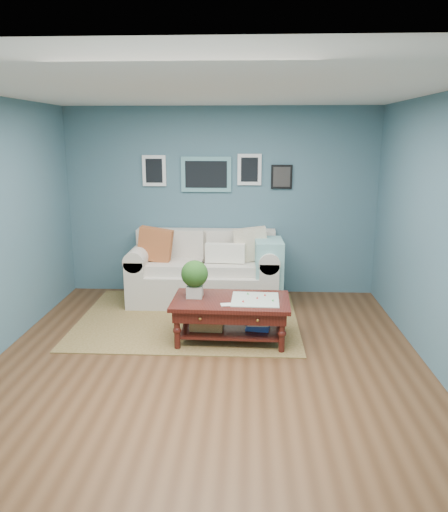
{
  "coord_description": "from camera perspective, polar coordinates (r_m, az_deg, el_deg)",
  "views": [
    {
      "loc": [
        0.4,
        -4.73,
        2.29
      ],
      "look_at": [
        0.12,
        1.0,
        0.9
      ],
      "focal_mm": 35.0,
      "sensor_mm": 36.0,
      "label": 1
    }
  ],
  "objects": [
    {
      "name": "area_rug",
      "position": [
        6.46,
        -4.06,
        -7.16
      ],
      "size": [
        2.76,
        2.21,
        0.01
      ],
      "primitive_type": "cube",
      "color": "brown",
      "rests_on": "ground"
    },
    {
      "name": "coffee_table",
      "position": [
        5.69,
        0.09,
        -5.73
      ],
      "size": [
        1.34,
        0.8,
        0.92
      ],
      "rotation": [
        0.0,
        0.0,
        -0.03
      ],
      "color": "#340F0B",
      "rests_on": "ground"
    },
    {
      "name": "room_shell",
      "position": [
        4.89,
        -1.95,
        2.61
      ],
      "size": [
        5.0,
        5.02,
        2.7
      ],
      "color": "brown",
      "rests_on": "ground"
    },
    {
      "name": "loveseat",
      "position": [
        7.02,
        -1.51,
        -1.67
      ],
      "size": [
        2.11,
        0.96,
        1.08
      ],
      "color": "beige",
      "rests_on": "ground"
    }
  ]
}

